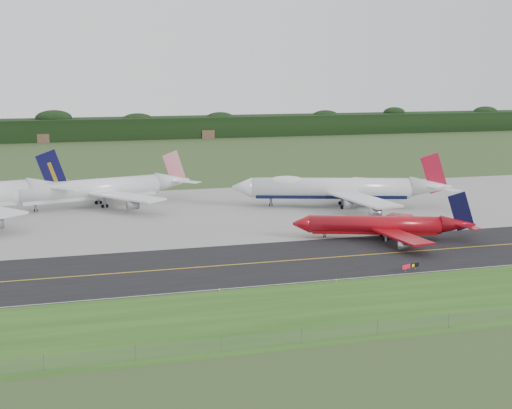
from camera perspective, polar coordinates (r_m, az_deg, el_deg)
The scene contains 14 objects.
ground at distance 154.65m, azimuth 4.14°, elevation -3.98°, with size 600.00×600.00×0.00m, color #2C441F.
grass_verge at distance 123.65m, azimuth 9.64°, elevation -7.91°, with size 400.00×30.00×0.01m, color #254C16.
taxiway at distance 151.01m, azimuth 4.65°, elevation -4.34°, with size 400.00×32.00×0.02m, color black.
apron at distance 202.17m, azimuth -0.72°, elevation -0.44°, with size 400.00×78.00×0.01m, color gray.
taxiway_centreline at distance 151.01m, azimuth 4.65°, elevation -4.34°, with size 400.00×0.40×0.00m, color gold.
taxiway_edge_line at distance 137.13m, azimuth 6.89°, elevation -5.94°, with size 400.00×0.25×0.00m, color silver.
perimeter_fence at distance 112.36m, azimuth 12.50°, elevation -9.36°, with size 320.00×0.10×320.00m.
horizon_treeline at distance 418.96m, azimuth -8.59°, elevation 6.01°, with size 700.00×25.00×12.00m.
jet_ba_747 at distance 207.16m, azimuth 6.64°, elevation 1.29°, with size 62.33×50.43×15.99m.
jet_red_737 at distance 169.93m, azimuth 10.24°, elevation -1.67°, with size 41.62×33.02×11.54m.
jet_star_tail at distance 212.03m, azimuth -12.36°, elevation 1.21°, with size 56.58×46.48×15.05m.
taxiway_sign at distance 144.46m, azimuth 12.27°, elevation -4.83°, with size 4.28×1.51×1.48m.
edge_marker_left at distance 129.17m, azimuth -2.93°, elevation -6.83°, with size 0.16×0.16×0.50m, color yellow.
edge_marker_center at distance 135.61m, azimuth 6.43°, elevation -6.03°, with size 0.16×0.16×0.50m, color yellow.
Camera 1 is at (-50.69, -140.74, 39.23)m, focal length 50.00 mm.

